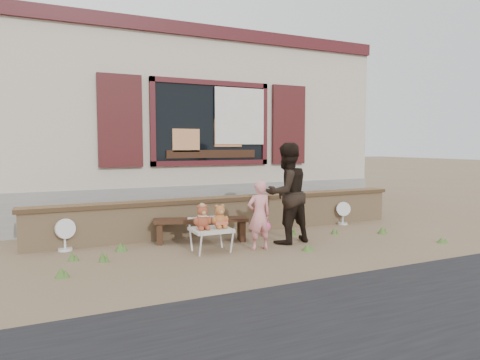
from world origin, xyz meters
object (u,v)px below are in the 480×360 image
bench (201,225)px  folding_chair (211,231)px  child (259,215)px  teddy_bear_right (220,216)px  adult (287,193)px  teddy_bear_left (202,217)px

bench → folding_chair: bearing=-82.2°
child → teddy_bear_right: bearing=-15.6°
folding_chair → adult: bearing=1.9°
bench → teddy_bear_right: 0.73m
adult → child: bearing=10.5°
bench → teddy_bear_left: bearing=-93.4°
folding_chair → teddy_bear_right: teddy_bear_right is taller
child → adult: (0.62, 0.22, 0.29)m
teddy_bear_left → child: child is taller
teddy_bear_left → teddy_bear_right: (0.28, -0.00, -0.01)m
adult → teddy_bear_right: bearing=-7.1°
bench → teddy_bear_right: teddy_bear_right is taller
teddy_bear_left → adult: (1.48, 0.03, 0.28)m
folding_chair → child: 0.77m
teddy_bear_left → adult: adult is taller
child → folding_chair: bearing=-12.5°
folding_chair → teddy_bear_left: size_ratio=1.55×
teddy_bear_right → child: 0.61m
teddy_bear_left → teddy_bear_right: teddy_bear_left is taller
folding_chair → teddy_bear_left: 0.26m
bench → child: (0.63, -0.86, 0.24)m
teddy_bear_right → adult: adult is taller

